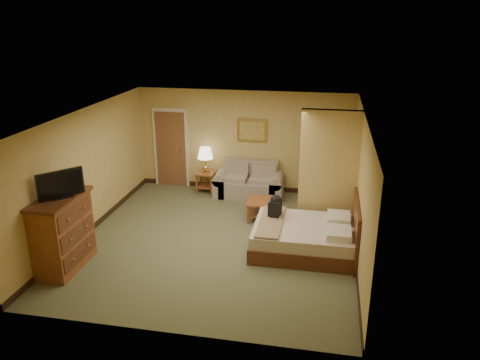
% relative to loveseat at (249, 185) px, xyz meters
% --- Properties ---
extents(floor, '(6.00, 6.00, 0.00)m').
position_rel_loveseat_xyz_m(floor, '(-0.21, -2.57, -0.28)').
color(floor, brown).
rests_on(floor, ground).
extents(ceiling, '(6.00, 6.00, 0.00)m').
position_rel_loveseat_xyz_m(ceiling, '(-0.21, -2.57, 2.32)').
color(ceiling, white).
rests_on(ceiling, back_wall).
extents(back_wall, '(5.50, 0.02, 2.60)m').
position_rel_loveseat_xyz_m(back_wall, '(-0.21, 0.43, 1.02)').
color(back_wall, tan).
rests_on(back_wall, floor).
extents(left_wall, '(0.02, 6.00, 2.60)m').
position_rel_loveseat_xyz_m(left_wall, '(-2.96, -2.57, 1.02)').
color(left_wall, tan).
rests_on(left_wall, floor).
extents(right_wall, '(0.02, 6.00, 2.60)m').
position_rel_loveseat_xyz_m(right_wall, '(2.54, -2.57, 1.02)').
color(right_wall, tan).
rests_on(right_wall, floor).
extents(partition, '(1.20, 0.15, 2.60)m').
position_rel_loveseat_xyz_m(partition, '(1.94, -1.65, 1.02)').
color(partition, tan).
rests_on(partition, floor).
extents(door, '(0.94, 0.16, 2.10)m').
position_rel_loveseat_xyz_m(door, '(-2.16, 0.39, 0.75)').
color(door, beige).
rests_on(door, floor).
extents(baseboard, '(5.50, 0.02, 0.12)m').
position_rel_loveseat_xyz_m(baseboard, '(-0.21, 0.42, -0.22)').
color(baseboard, black).
rests_on(baseboard, floor).
extents(loveseat, '(1.72, 0.80, 0.87)m').
position_rel_loveseat_xyz_m(loveseat, '(0.00, 0.00, 0.00)').
color(loveseat, gray).
rests_on(loveseat, floor).
extents(side_table, '(0.48, 0.48, 0.52)m').
position_rel_loveseat_xyz_m(side_table, '(-1.15, 0.08, 0.06)').
color(side_table, brown).
rests_on(side_table, floor).
extents(table_lamp, '(0.40, 0.40, 0.66)m').
position_rel_loveseat_xyz_m(table_lamp, '(-1.15, 0.08, 0.74)').
color(table_lamp, '#B89943').
rests_on(table_lamp, side_table).
extents(coffee_table, '(0.76, 0.76, 0.44)m').
position_rel_loveseat_xyz_m(coffee_table, '(0.54, -1.34, 0.04)').
color(coffee_table, brown).
rests_on(coffee_table, floor).
extents(wall_picture, '(0.77, 0.04, 0.60)m').
position_rel_loveseat_xyz_m(wall_picture, '(-0.00, 0.40, 1.32)').
color(wall_picture, '#B78E3F').
rests_on(wall_picture, back_wall).
extents(dresser, '(0.68, 1.29, 1.38)m').
position_rel_loveseat_xyz_m(dresser, '(-2.69, -4.13, 0.41)').
color(dresser, brown).
rests_on(dresser, floor).
extents(tv, '(0.55, 0.66, 0.49)m').
position_rel_loveseat_xyz_m(tv, '(-2.59, -4.13, 1.33)').
color(tv, black).
rests_on(tv, dresser).
extents(bed, '(1.98, 1.68, 1.09)m').
position_rel_loveseat_xyz_m(bed, '(1.61, -2.67, 0.01)').
color(bed, '#4B2411').
rests_on(bed, floor).
extents(backpack, '(0.23, 0.31, 0.48)m').
position_rel_loveseat_xyz_m(backpack, '(0.95, -2.40, 0.50)').
color(backpack, black).
rests_on(backpack, bed).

